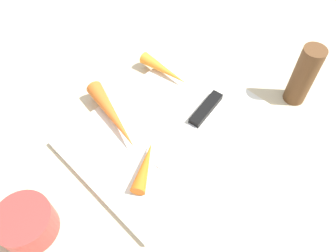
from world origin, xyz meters
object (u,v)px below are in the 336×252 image
cutting_board (168,128)px  knife (202,113)px  carrot_longest (113,116)px  pepper_grinder (304,76)px  carrot_shortest (145,166)px  small_bowl (27,223)px  carrot_medium (164,70)px

cutting_board → knife: (-0.06, 0.03, 0.01)m
carrot_longest → pepper_grinder: bearing=68.3°
knife → carrot_shortest: bearing=-5.7°
cutting_board → pepper_grinder: pepper_grinder is taller
carrot_shortest → small_bowl: bearing=131.4°
pepper_grinder → carrot_longest: bearing=-34.5°
carrot_shortest → carrot_longest: carrot_longest is taller
cutting_board → carrot_longest: (0.06, -0.08, 0.02)m
cutting_board → knife: 0.07m
carrot_medium → small_bowl: (0.38, 0.08, 0.00)m
small_bowl → carrot_medium: bearing=-167.5°
cutting_board → carrot_longest: size_ratio=2.15×
carrot_longest → small_bowl: small_bowl is taller
carrot_medium → pepper_grinder: size_ratio=0.90×
pepper_grinder → carrot_medium: bearing=-56.8°
cutting_board → carrot_medium: bearing=-131.8°
cutting_board → carrot_medium: (-0.09, -0.10, 0.02)m
carrot_shortest → carrot_medium: bearing=4.3°
carrot_longest → pepper_grinder: size_ratio=1.29×
cutting_board → carrot_shortest: size_ratio=3.74×
cutting_board → carrot_medium: size_ratio=3.08×
knife → carrot_longest: carrot_longest is taller
carrot_longest → small_bowl: size_ratio=1.93×
cutting_board → pepper_grinder: 0.28m
carrot_longest → knife: bearing=62.3°
carrot_longest → small_bowl: (0.22, 0.06, -0.00)m
knife → carrot_medium: bearing=-110.1°
carrot_medium → pepper_grinder: (-0.15, 0.23, 0.04)m
small_bowl → carrot_shortest: bearing=164.2°
cutting_board → carrot_longest: carrot_longest is taller
knife → carrot_longest: 0.17m
knife → small_bowl: small_bowl is taller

